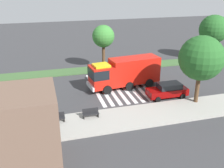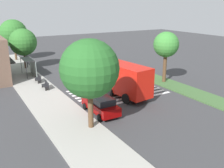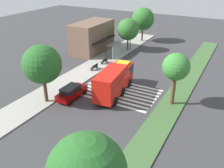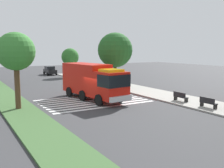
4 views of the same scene
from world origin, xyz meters
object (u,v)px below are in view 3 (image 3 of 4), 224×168
Objects in this scene: bus_stop_shelter at (115,48)px; sidewalk_tree_east at (143,19)px; parked_car_mid at (72,92)px; bench_west_of_shelter at (94,67)px; median_tree_west at (176,67)px; fire_truck at (115,79)px; street_lamp at (130,34)px; sidewalk_tree_west at (42,64)px; bench_near_shelter at (105,61)px; sidewalk_tree_center at (128,29)px.

bus_stop_shelter is 13.04m from sidewalk_tree_east.
parked_car_mid is 9.93m from bench_west_of_shelter.
parked_car_mid is 29.96m from sidewalk_tree_east.
median_tree_west is at bearing -150.24° from sidewalk_tree_east.
fire_truck reaches higher than parked_car_mid.
fire_truck is 1.72× the size of street_lamp.
parked_car_mid is at bearing -165.45° from bench_west_of_shelter.
street_lamp is (5.24, -0.67, 1.53)m from bus_stop_shelter.
street_lamp is at bearing -3.17° from bench_west_of_shelter.
sidewalk_tree_east is (29.59, 2.20, 4.14)m from parked_car_mid.
bus_stop_shelter is at bearing 49.77° from median_tree_west.
sidewalk_tree_west is 15.90m from median_tree_west.
bench_near_shelter is 9.68m from street_lamp.
median_tree_west reaches higher than parked_car_mid.
median_tree_west is at bearing -130.23° from bus_stop_shelter.
parked_car_mid is at bearing -174.26° from sidewalk_tree_center.
sidewalk_tree_west reaches higher than median_tree_west.
sidewalk_tree_west reaches higher than bench_west_of_shelter.
street_lamp is at bearing 38.34° from median_tree_west.
fire_truck is 11.34m from bench_near_shelter.
sidewalk_tree_east is at bearing -0.00° from sidewalk_tree_center.
bench_west_of_shelter is (9.61, 2.49, -0.30)m from parked_car_mid.
fire_truck is 1.27× the size of sidewalk_tree_west.
sidewalk_tree_center is at bearing -3.08° from bus_stop_shelter.
bench_west_of_shelter is at bearing 180.00° from bench_near_shelter.
bus_stop_shelter reaches higher than parked_car_mid.
sidewalk_tree_center is at bearing 13.20° from fire_truck.
parked_car_mid is 13.58m from median_tree_west.
sidewalk_tree_center is (17.89, 6.51, 2.28)m from fire_truck.
bench_near_shelter is at bearing 0.00° from bench_west_of_shelter.
median_tree_west is (-8.29, -14.56, 4.44)m from bench_near_shelter.
bench_near_shelter is 0.24× the size of median_tree_west.
median_tree_west is (0.66, -7.76, 2.98)m from fire_truck.
bench_near_shelter is 0.22× the size of sidewalk_tree_west.
fire_truck is 5.87× the size of bench_near_shelter.
bus_stop_shelter is (16.94, 2.47, 1.00)m from parked_car_mid.
sidewalk_tree_east is at bearing 7.47° from fire_truck.
bus_stop_shelter is 4.20m from bench_near_shelter.
parked_car_mid is 22.26m from sidewalk_tree_center.
parked_car_mid is at bearing -169.09° from bench_near_shelter.
parked_car_mid is 0.86× the size of street_lamp.
fire_truck is at bearing -129.58° from bench_west_of_shelter.
fire_truck is 19.24m from street_lamp.
sidewalk_tree_center is 22.39m from median_tree_west.
sidewalk_tree_center is (24.26, 0.00, -0.82)m from sidewalk_tree_west.
bench_near_shelter is 3.33m from bench_west_of_shelter.
bench_west_of_shelter is 12.83m from sidewalk_tree_center.
sidewalk_tree_west is at bearing 137.50° from parked_car_mid.
bus_stop_shelter is 2.19× the size of bench_west_of_shelter.
sidewalk_tree_west reaches higher than street_lamp.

